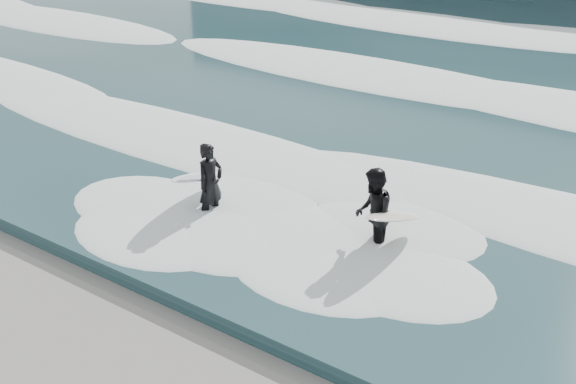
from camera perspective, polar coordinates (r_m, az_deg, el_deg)
name	(u,v)px	position (r m, az deg, el deg)	size (l,w,h in m)	color
foam_near	(337,166)	(16.55, 3.88, 2.08)	(60.00, 3.20, 0.20)	white
foam_mid	(461,92)	(22.46, 13.55, 7.69)	(60.00, 4.00, 0.24)	white
foam_far	(555,36)	(30.74, 20.35, 11.45)	(60.00, 4.80, 0.30)	white
surfer_left	(208,183)	(14.60, -6.37, 0.74)	(1.14, 2.04, 1.71)	black
surfer_right	(375,214)	(13.29, 6.87, -1.75)	(1.19, 1.82, 1.75)	black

